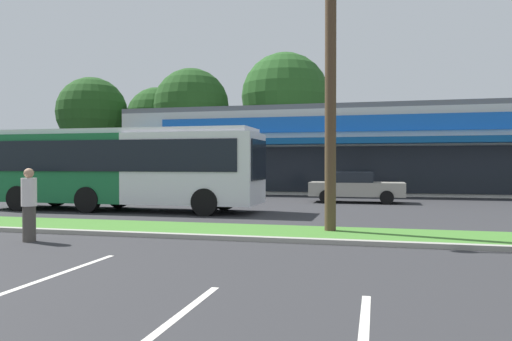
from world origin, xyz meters
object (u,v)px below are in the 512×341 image
Objects in this scene: car_0 at (20,183)px; car_2 at (356,187)px; city_bus at (123,167)px; utility_pole at (326,19)px; pedestrian_by_pole at (29,205)px.

car_2 is (19.18, -0.28, 0.03)m from car_0.
utility_pole is at bearing -29.01° from city_bus.
city_bus is 2.52× the size of car_2.
car_2 is at bearing 88.17° from utility_pole.
car_0 is 18.57m from pedestrian_by_pole.
pedestrian_by_pole is (1.73, -7.65, -0.87)m from city_bus.
pedestrian_by_pole is at bearing -117.43° from car_2.
car_0 is at bearing 179.16° from car_2.
utility_pole is 0.95× the size of city_bus.
pedestrian_by_pole is at bearing -157.54° from utility_pole.
utility_pole is 12.16m from car_2.
utility_pole is at bearing -164.01° from pedestrian_by_pole.
car_0 is at bearing -56.41° from pedestrian_by_pole.
pedestrian_by_pole reaches higher than car_0.
utility_pole is 8.87m from pedestrian_by_pole.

